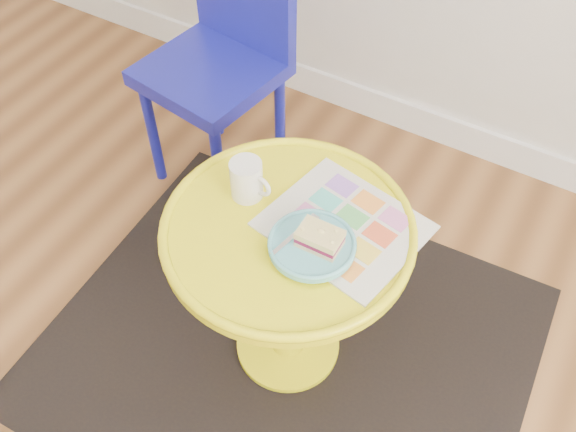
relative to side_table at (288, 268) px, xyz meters
The scene contains 9 objects.
room_walls 1.15m from the side_table, behind, with size 4.00×4.00×4.00m.
rug 0.38m from the side_table, ahead, with size 1.30×1.10×0.01m, color black.
side_table is the anchor object (origin of this frame).
chair 0.78m from the side_table, 134.80° to the left, with size 0.42×0.42×0.84m.
newspaper 0.20m from the side_table, 31.87° to the left, with size 0.33×0.28×0.01m, color silver.
mug 0.24m from the side_table, 162.91° to the left, with size 0.11×0.07×0.10m.
plate 0.19m from the side_table, 21.18° to the right, with size 0.19×0.19×0.02m.
cake_slice 0.22m from the side_table, 15.05° to the right, with size 0.09×0.06×0.04m.
fork 0.19m from the side_table, 34.49° to the right, with size 0.04×0.14×0.00m.
Camera 1 is at (0.55, 0.19, 1.64)m, focal length 40.00 mm.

